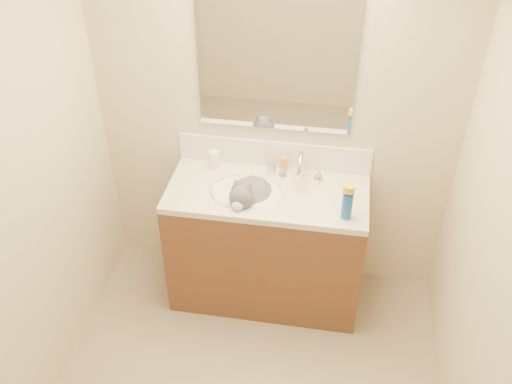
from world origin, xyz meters
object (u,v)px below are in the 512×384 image
(amber_bottle, at_px, (284,164))
(spray_can, at_px, (347,206))
(faucet, at_px, (301,169))
(cat, at_px, (250,197))
(silver_jar, at_px, (271,168))
(vanity_cabinet, at_px, (266,247))
(basin, at_px, (247,201))
(pill_bottle, at_px, (214,160))

(amber_bottle, bearing_deg, spray_can, -44.34)
(faucet, bearing_deg, spray_can, -46.80)
(cat, height_order, silver_jar, cat)
(vanity_cabinet, xyz_separation_m, spray_can, (0.47, -0.17, 0.53))
(faucet, distance_m, cat, 0.35)
(spray_can, bearing_deg, silver_jar, 142.54)
(spray_can, bearing_deg, cat, 166.88)
(silver_jar, height_order, spray_can, spray_can)
(basin, relative_size, amber_bottle, 4.40)
(basin, bearing_deg, pill_bottle, 138.65)
(pill_bottle, bearing_deg, faucet, -4.84)
(cat, bearing_deg, silver_jar, 80.15)
(faucet, distance_m, silver_jar, 0.20)
(basin, distance_m, pill_bottle, 0.35)
(faucet, bearing_deg, cat, -148.00)
(cat, xyz_separation_m, silver_jar, (0.09, 0.23, 0.07))
(vanity_cabinet, relative_size, amber_bottle, 11.73)
(vanity_cabinet, relative_size, silver_jar, 17.92)
(amber_bottle, height_order, spray_can, spray_can)
(vanity_cabinet, bearing_deg, pill_bottle, 153.19)
(faucet, bearing_deg, basin, -150.88)
(pill_bottle, xyz_separation_m, silver_jar, (0.35, 0.01, -0.03))
(pill_bottle, height_order, amber_bottle, pill_bottle)
(vanity_cabinet, height_order, amber_bottle, amber_bottle)
(faucet, xyz_separation_m, spray_can, (0.29, -0.31, -0.00))
(vanity_cabinet, relative_size, pill_bottle, 10.12)
(amber_bottle, bearing_deg, pill_bottle, -175.38)
(cat, xyz_separation_m, pill_bottle, (-0.26, 0.22, 0.09))
(basin, height_order, pill_bottle, pill_bottle)
(vanity_cabinet, xyz_separation_m, basin, (-0.12, -0.03, 0.38))
(faucet, relative_size, spray_can, 1.70)
(basin, xyz_separation_m, silver_jar, (0.11, 0.22, 0.10))
(vanity_cabinet, distance_m, amber_bottle, 0.55)
(basin, relative_size, silver_jar, 6.72)
(basin, distance_m, faucet, 0.38)
(pill_bottle, distance_m, silver_jar, 0.36)
(cat, bearing_deg, vanity_cabinet, 32.69)
(silver_jar, relative_size, amber_bottle, 0.65)
(faucet, relative_size, pill_bottle, 2.36)
(amber_bottle, bearing_deg, faucet, -36.66)
(spray_can, bearing_deg, amber_bottle, 135.66)
(cat, distance_m, silver_jar, 0.26)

